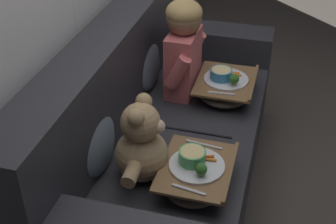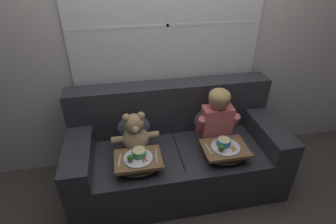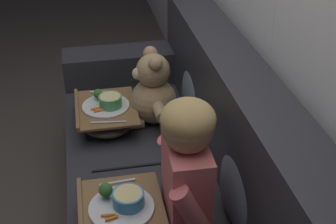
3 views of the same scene
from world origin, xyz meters
name	(u,v)px [view 2 (image 2 of 3)]	position (x,y,z in m)	size (l,w,h in m)	color
ground_plane	(176,182)	(0.00, 0.00, 0.00)	(14.00, 14.00, 0.00)	#4C443D
wall_back_with_window	(167,39)	(0.00, 0.50, 1.31)	(8.00, 0.08, 2.60)	beige
couch	(175,151)	(0.00, 0.06, 0.35)	(1.93, 0.86, 0.95)	#2D2D33
throw_pillow_behind_child	(209,113)	(0.37, 0.24, 0.63)	(0.37, 0.18, 0.39)	slate
throw_pillow_behind_teddy	(133,120)	(-0.37, 0.24, 0.63)	(0.36, 0.18, 0.38)	slate
child_figure	(218,114)	(0.37, 0.02, 0.75)	(0.38, 0.19, 0.54)	#DB6666
teddy_bear	(135,135)	(-0.37, 0.02, 0.62)	(0.42, 0.29, 0.39)	tan
lap_tray_child	(225,151)	(0.37, -0.22, 0.52)	(0.38, 0.32, 0.18)	#473D33
lap_tray_teddy	(138,163)	(-0.37, -0.22, 0.52)	(0.38, 0.30, 0.18)	#473D33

